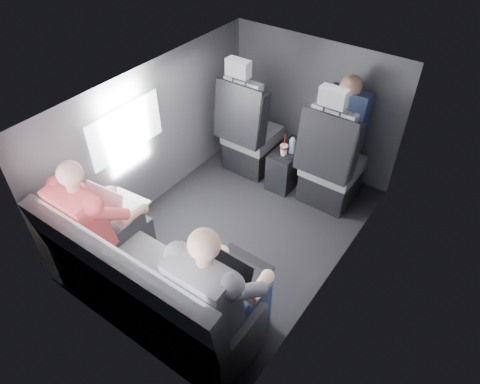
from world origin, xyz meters
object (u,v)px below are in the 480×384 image
Objects in this scene: front_seat_right at (330,167)px; laptop_white at (117,203)px; passenger_front_right at (345,121)px; soda_cup at (284,150)px; laptop_black at (236,268)px; rear_bench at (148,290)px; water_bottle at (292,146)px; center_console at (288,165)px; passenger_rear_right at (219,291)px; front_seat_left at (249,136)px; passenger_rear_left at (99,220)px.

front_seat_right reaches higher than laptop_white.
laptop_white is at bearing -117.00° from passenger_front_right.
laptop_black reaches higher than soda_cup.
passenger_front_right is at bearing 94.06° from laptop_black.
water_bottle is at bearing 88.66° from rear_bench.
center_console is 1.31× the size of laptop_black.
passenger_front_right is at bearing 94.16° from passenger_rear_right.
front_seat_left is 1.06× the size of passenger_rear_left.
water_bottle is at bearing 106.13° from passenger_rear_right.
passenger_front_right reaches higher than water_bottle.
front_seat_right is 1.03× the size of passenger_rear_right.
front_seat_right is 0.49m from center_console.
soda_cup is (0.00, -0.12, 0.26)m from center_console.
front_seat_right reaches higher than passenger_rear_right.
laptop_black is (0.55, -1.53, 0.18)m from soda_cup.
front_seat_left is at bearing 180.00° from front_seat_right.
rear_bench is (0.45, -1.90, -0.09)m from front_seat_left.
laptop_black is 0.20m from passenger_rear_right.
passenger_front_right is (0.42, 2.16, 0.44)m from rear_bench.
front_seat_left is at bearing -163.43° from passenger_front_right.
center_console is at bearing 137.68° from water_bottle.
passenger_front_right is (0.37, 0.26, 0.27)m from water_bottle.
water_bottle is 0.14× the size of passenger_rear_right.
rear_bench is at bearing -103.31° from front_seat_right.
laptop_black is at bearing 0.57° from laptop_white.
water_bottle is 0.46× the size of laptop_white.
passenger_rear_right is (1.11, -0.19, -0.01)m from laptop_white.
rear_bench is 9.62× the size of water_bottle.
laptop_white is 0.30× the size of passenger_rear_left.
laptop_white is at bearing -109.29° from soda_cup.
center_console is at bearing 90.00° from rear_bench.
front_seat_left reaches higher than water_bottle.
rear_bench is at bearing -151.91° from laptop_black.
passenger_front_right reaches higher than center_console.
front_seat_left is 0.90m from front_seat_right.
water_bottle is (0.04, -0.04, 0.28)m from center_console.
passenger_rear_left is at bearing -84.49° from laptop_white.
passenger_rear_right reaches higher than water_bottle.
passenger_rear_right is at bearing -85.84° from passenger_front_right.
front_seat_left is 1.82m from passenger_rear_left.
laptop_black is at bearing 10.45° from passenger_rear_left.
rear_bench is at bearing -90.02° from soda_cup.
laptop_white reaches higher than water_bottle.
water_bottle is 0.45× the size of laptop_black.
passenger_front_right is at bearing 79.07° from rear_bench.
front_seat_left is at bearing 86.84° from laptop_white.
rear_bench is at bearing -27.64° from laptop_white.
soda_cup is at bearing 89.98° from rear_bench.
passenger_rear_right is (0.57, -1.85, 0.43)m from center_console.
water_bottle is 0.22× the size of passenger_front_right.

